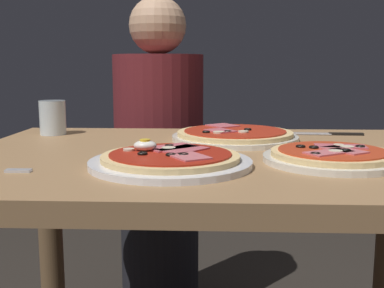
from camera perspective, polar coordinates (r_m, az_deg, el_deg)
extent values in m
cube|color=#9E754C|center=(1.04, 3.22, -2.09)|extent=(1.11, 0.77, 0.04)
cylinder|color=brown|center=(1.54, -16.34, -13.33)|extent=(0.07, 0.07, 0.72)
cylinder|color=white|center=(0.89, -2.57, -2.28)|extent=(0.30, 0.30, 0.01)
cylinder|color=#E5C17F|center=(0.89, -2.58, -1.59)|extent=(0.26, 0.26, 0.01)
cylinder|color=#A82314|center=(0.89, -2.58, -1.17)|extent=(0.23, 0.23, 0.00)
torus|color=black|center=(0.87, -5.92, -1.13)|extent=(0.02, 0.02, 0.00)
torus|color=black|center=(0.95, -2.73, -0.21)|extent=(0.02, 0.02, 0.00)
torus|color=black|center=(0.86, -2.55, -1.27)|extent=(0.02, 0.02, 0.00)
torus|color=black|center=(0.86, -1.01, -1.27)|extent=(0.02, 0.02, 0.00)
cube|color=#C65B66|center=(0.92, -1.08, -0.63)|extent=(0.11, 0.11, 0.00)
cube|color=#C65B66|center=(0.94, -2.47, -0.40)|extent=(0.11, 0.11, 0.00)
cube|color=#D16B70|center=(0.84, -0.32, -1.50)|extent=(0.08, 0.09, 0.00)
cylinder|color=beige|center=(0.93, -2.81, -0.51)|extent=(0.03, 0.03, 0.00)
cylinder|color=beige|center=(0.92, -7.54, -0.66)|extent=(0.02, 0.02, 0.00)
ellipsoid|color=white|center=(0.91, -5.60, -0.18)|extent=(0.04, 0.03, 0.02)
cylinder|color=yellow|center=(0.91, -5.61, 0.44)|extent=(0.02, 0.02, 0.00)
cylinder|color=silver|center=(1.20, 5.12, 0.75)|extent=(0.31, 0.31, 0.01)
cylinder|color=#E5C17F|center=(1.20, 5.13, 1.27)|extent=(0.29, 0.29, 0.01)
cylinder|color=#B72D19|center=(1.20, 5.13, 1.57)|extent=(0.25, 0.25, 0.00)
torus|color=black|center=(1.16, 4.28, 1.49)|extent=(0.02, 0.02, 0.00)
torus|color=black|center=(1.20, 6.65, 1.75)|extent=(0.02, 0.02, 0.00)
torus|color=black|center=(1.15, 1.69, 1.46)|extent=(0.02, 0.02, 0.00)
cube|color=#C65B66|center=(1.28, 3.67, 2.20)|extent=(0.09, 0.10, 0.00)
cube|color=#C65B66|center=(1.18, 3.45, 1.60)|extent=(0.09, 0.09, 0.00)
cylinder|color=beige|center=(1.15, 3.10, 1.41)|extent=(0.03, 0.03, 0.00)
cylinder|color=beige|center=(1.16, 6.13, 1.47)|extent=(0.03, 0.03, 0.00)
cylinder|color=silver|center=(0.96, 16.35, -1.75)|extent=(0.27, 0.27, 0.01)
cylinder|color=#E5C17F|center=(0.96, 16.38, -1.11)|extent=(0.24, 0.24, 0.01)
cylinder|color=red|center=(0.96, 16.40, -0.73)|extent=(0.21, 0.21, 0.00)
torus|color=black|center=(1.00, 19.40, -0.28)|extent=(0.02, 0.02, 0.00)
torus|color=black|center=(0.97, 14.31, -0.37)|extent=(0.02, 0.02, 0.00)
torus|color=black|center=(0.97, 12.81, -0.27)|extent=(0.02, 0.02, 0.00)
torus|color=black|center=(0.95, 17.84, -0.70)|extent=(0.02, 0.02, 0.00)
torus|color=black|center=(0.99, 19.38, -0.36)|extent=(0.02, 0.02, 0.00)
torus|color=black|center=(0.90, 14.49, -1.13)|extent=(0.02, 0.02, 0.00)
cube|color=#C65B66|center=(0.99, 17.25, -0.26)|extent=(0.10, 0.06, 0.00)
cube|color=#D16B70|center=(0.95, 17.60, -0.70)|extent=(0.08, 0.10, 0.00)
cube|color=#D16B70|center=(0.92, 16.02, -0.96)|extent=(0.10, 0.09, 0.00)
cylinder|color=beige|center=(0.93, 16.73, -0.85)|extent=(0.03, 0.03, 0.00)
cylinder|color=beige|center=(1.00, 17.05, -0.14)|extent=(0.02, 0.02, 0.00)
cylinder|color=beige|center=(0.99, 17.98, -0.36)|extent=(0.03, 0.03, 0.00)
cylinder|color=silver|center=(1.34, -16.26, 3.04)|extent=(0.07, 0.07, 0.09)
cylinder|color=silver|center=(1.35, -16.21, 2.06)|extent=(0.06, 0.06, 0.05)
cube|color=silver|center=(0.89, -20.13, -3.10)|extent=(0.05, 0.00, 0.00)
cube|color=silver|center=(0.89, -20.02, -3.03)|extent=(0.05, 0.00, 0.00)
cube|color=silver|center=(0.90, -19.92, -2.97)|extent=(0.05, 0.00, 0.00)
cube|color=silver|center=(0.90, -19.82, -2.91)|extent=(0.05, 0.00, 0.00)
cube|color=silver|center=(1.33, 13.89, 1.22)|extent=(0.11, 0.03, 0.00)
cube|color=black|center=(1.35, 17.88, 1.14)|extent=(0.09, 0.02, 0.01)
cylinder|color=black|center=(1.86, -3.80, -13.23)|extent=(0.29, 0.29, 0.46)
cylinder|color=maroon|center=(1.73, -3.98, 1.93)|extent=(0.32, 0.32, 0.52)
sphere|color=tan|center=(1.72, -4.12, 13.90)|extent=(0.20, 0.20, 0.20)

